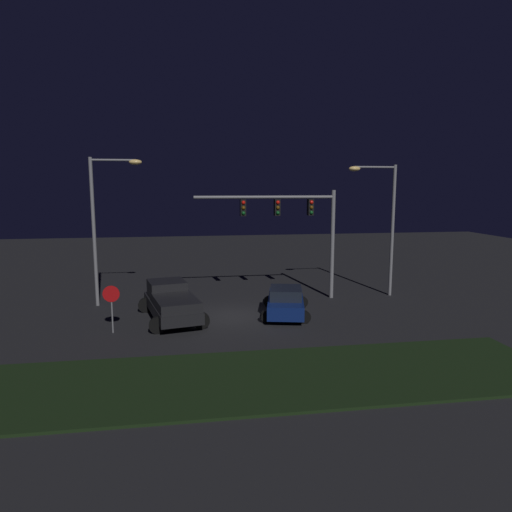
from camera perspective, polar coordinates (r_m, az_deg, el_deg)
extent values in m
plane|color=black|center=(24.24, -2.70, -7.44)|extent=(80.00, 80.00, 0.00)
cube|color=black|center=(16.61, 0.52, -14.96)|extent=(21.48, 5.29, 0.10)
cube|color=black|center=(23.69, -10.42, -6.26)|extent=(3.10, 5.70, 0.55)
cube|color=black|center=(24.67, -11.00, -4.01)|extent=(2.20, 2.25, 0.85)
cube|color=black|center=(24.64, -11.00, -3.72)|extent=(2.04, 1.86, 0.51)
cube|color=black|center=(22.54, -9.93, -5.70)|extent=(2.52, 3.36, 0.45)
cylinder|color=black|center=(25.47, -13.53, -5.95)|extent=(0.80, 0.22, 0.80)
cylinder|color=black|center=(25.80, -8.98, -5.62)|extent=(0.80, 0.22, 0.80)
cylinder|color=black|center=(21.76, -12.11, -8.40)|extent=(0.80, 0.22, 0.80)
cylinder|color=black|center=(22.15, -6.80, -7.96)|extent=(0.80, 0.22, 0.80)
cube|color=navy|center=(24.31, 3.70, -5.90)|extent=(2.72, 4.69, 0.70)
cube|color=black|center=(23.92, 3.72, -4.60)|extent=(2.00, 2.30, 0.55)
cylinder|color=black|center=(25.85, 1.65, -5.68)|extent=(0.64, 0.22, 0.64)
cylinder|color=black|center=(25.85, 5.74, -5.71)|extent=(0.64, 0.22, 0.64)
cylinder|color=black|center=(22.96, 1.38, -7.51)|extent=(0.64, 0.22, 0.64)
cylinder|color=black|center=(22.97, 6.01, -7.55)|extent=(0.64, 0.22, 0.64)
cylinder|color=slate|center=(27.89, 9.46, 1.39)|extent=(0.24, 0.24, 6.50)
cylinder|color=slate|center=(26.66, 1.16, 7.32)|extent=(8.20, 0.18, 0.18)
cube|color=black|center=(27.29, 6.77, 6.04)|extent=(0.32, 0.44, 0.95)
sphere|color=red|center=(27.06, 6.92, 6.65)|extent=(0.22, 0.22, 0.22)
sphere|color=#59380A|center=(27.07, 6.90, 6.01)|extent=(0.22, 0.22, 0.22)
sphere|color=#0C4719|center=(27.08, 6.89, 5.38)|extent=(0.22, 0.22, 0.22)
cube|color=black|center=(26.81, 2.63, 6.04)|extent=(0.32, 0.44, 0.95)
sphere|color=red|center=(26.58, 2.74, 6.67)|extent=(0.22, 0.22, 0.22)
sphere|color=#59380A|center=(26.59, 2.73, 6.02)|extent=(0.22, 0.22, 0.22)
sphere|color=#0C4719|center=(26.60, 2.73, 5.37)|extent=(0.22, 0.22, 0.22)
cube|color=black|center=(26.48, -1.63, 6.02)|extent=(0.32, 0.44, 0.95)
sphere|color=red|center=(26.24, -1.57, 6.65)|extent=(0.22, 0.22, 0.22)
sphere|color=#59380A|center=(26.26, -1.57, 5.99)|extent=(0.22, 0.22, 0.22)
sphere|color=#0C4719|center=(26.27, -1.57, 5.34)|extent=(0.22, 0.22, 0.22)
cylinder|color=slate|center=(27.09, -19.47, 2.71)|extent=(0.20, 0.20, 8.29)
cylinder|color=slate|center=(26.82, -17.35, 11.31)|extent=(2.39, 0.12, 0.12)
ellipsoid|color=#F9CC72|center=(26.67, -14.75, 11.21)|extent=(0.70, 0.44, 0.30)
cylinder|color=slate|center=(29.29, 16.57, 2.96)|extent=(0.20, 0.20, 8.00)
cylinder|color=slate|center=(28.66, 14.56, 10.63)|extent=(2.55, 0.12, 0.12)
ellipsoid|color=#F9CC72|center=(28.18, 12.13, 10.55)|extent=(0.70, 0.44, 0.30)
cylinder|color=slate|center=(22.23, -17.45, -6.37)|extent=(0.07, 0.07, 2.20)
cylinder|color=#B20C0F|center=(22.02, -17.55, -4.51)|extent=(0.76, 0.03, 0.76)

